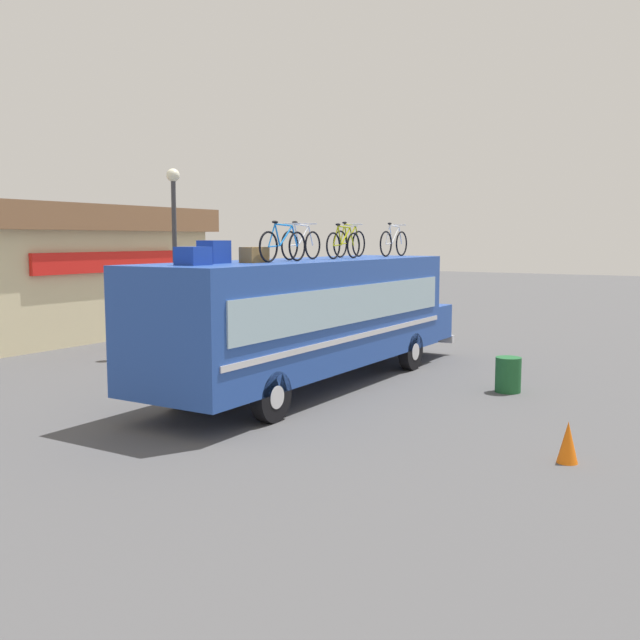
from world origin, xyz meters
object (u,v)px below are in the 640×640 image
Objects in this scene: luggage_bag_2 at (214,252)px; rooftop_bicycle_2 at (301,244)px; bus at (314,314)px; rooftop_bicycle_4 at (350,243)px; rooftop_bicycle_1 at (283,245)px; rooftop_bicycle_3 at (344,244)px; luggage_bag_3 at (254,255)px; rooftop_bicycle_5 at (394,242)px; street_lamp at (174,234)px; luggage_bag_1 at (193,256)px; trash_bin at (508,375)px; traffic_cone at (568,442)px.

luggage_bag_2 is 2.92m from rooftop_bicycle_2.
bus is 2.90m from rooftop_bicycle_4.
rooftop_bicycle_3 is at bearing 1.90° from rooftop_bicycle_1.
rooftop_bicycle_5 is at bearing -2.06° from luggage_bag_3.
rooftop_bicycle_1 is 7.33m from street_lamp.
street_lamp is at bearing 96.48° from rooftop_bicycle_4.
street_lamp reaches higher than rooftop_bicycle_1.
rooftop_bicycle_5 is at bearing 0.57° from rooftop_bicycle_1.
trash_bin is at bearing -35.13° from luggage_bag_1.
rooftop_bicycle_3 is 2.46× the size of traffic_cone.
rooftop_bicycle_4 is at bearing 154.29° from rooftop_bicycle_5.
luggage_bag_2 is 0.33× the size of rooftop_bicycle_4.
traffic_cone is at bearing -79.07° from luggage_bag_1.
luggage_bag_3 reaches higher than traffic_cone.
rooftop_bicycle_1 is (0.65, -0.28, 0.20)m from luggage_bag_3.
luggage_bag_3 is at bearing -174.65° from rooftop_bicycle_2.
traffic_cone is at bearing -136.75° from rooftop_bicycle_5.
rooftop_bicycle_5 reaches higher than rooftop_bicycle_1.
street_lamp reaches higher than traffic_cone.
rooftop_bicycle_1 is at bearing -178.10° from rooftop_bicycle_3.
rooftop_bicycle_5 is (6.22, -0.22, 0.23)m from luggage_bag_3.
rooftop_bicycle_1 is 7.07m from traffic_cone.
rooftop_bicycle_5 is (3.69, -0.34, 1.70)m from bus.
rooftop_bicycle_5 reaches higher than trash_bin.
rooftop_bicycle_4 is (4.20, 0.71, 0.03)m from rooftop_bicycle_1.
rooftop_bicycle_3 is at bearing -7.96° from luggage_bag_2.
rooftop_bicycle_4 is 9.32m from traffic_cone.
rooftop_bicycle_2 reaches higher than traffic_cone.
rooftop_bicycle_1 is 2.57× the size of traffic_cone.
trash_bin is at bearing -78.09° from rooftop_bicycle_3.
luggage_bag_2 is 0.34× the size of rooftop_bicycle_3.
rooftop_bicycle_2 is 4.13m from rooftop_bicycle_5.
street_lamp is (5.98, 6.02, 0.46)m from luggage_bag_1.
street_lamp reaches higher than rooftop_bicycle_3.
street_lamp is (4.20, 6.12, 0.47)m from luggage_bag_3.
rooftop_bicycle_2 is 1.00× the size of rooftop_bicycle_3.
rooftop_bicycle_2 is at bearing 174.16° from rooftop_bicycle_5.
trash_bin is (2.16, -4.34, -3.03)m from rooftop_bicycle_2.
bus is at bearing 0.14° from luggage_bag_1.
street_lamp reaches higher than rooftop_bicycle_2.
rooftop_bicycle_3 reaches higher than trash_bin.
luggage_bag_3 is 0.93× the size of traffic_cone.
rooftop_bicycle_4 is at bearing 52.51° from traffic_cone.
luggage_bag_1 is 0.66× the size of trash_bin.
luggage_bag_1 is at bearing 144.87° from trash_bin.
bus is at bearing -10.44° from rooftop_bicycle_2.
luggage_bag_1 is 8.49m from street_lamp.
luggage_bag_3 is 6.22m from rooftop_bicycle_5.
rooftop_bicycle_1 reaches higher than luggage_bag_3.
bus is 6.95× the size of rooftop_bicycle_3.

